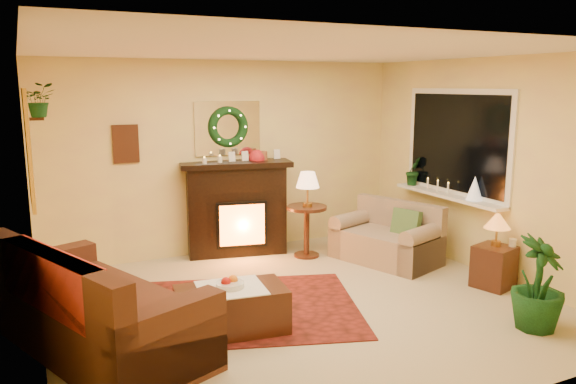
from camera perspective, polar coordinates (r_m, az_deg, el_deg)
name	(u,v)px	position (r m, az deg, el deg)	size (l,w,h in m)	color
floor	(302,305)	(6.01, 1.47, -11.40)	(5.00, 5.00, 0.00)	beige
ceiling	(304,51)	(5.58, 1.60, 14.17)	(5.00, 5.00, 0.00)	white
wall_back	(228,158)	(7.70, -6.13, 3.49)	(5.00, 5.00, 0.00)	#EFD88C
wall_front	(460,237)	(3.84, 17.08, -4.38)	(5.00, 5.00, 0.00)	#EFD88C
wall_left	(31,206)	(5.05, -24.63, -1.30)	(4.50, 4.50, 0.00)	#EFD88C
wall_right	(489,168)	(7.13, 19.72, 2.34)	(4.50, 4.50, 0.00)	#EFD88C
area_rug	(239,308)	(5.94, -5.00, -11.68)	(2.43, 1.82, 0.01)	#51170E
sofa	(98,302)	(5.21, -18.70, -10.50)	(0.98, 2.23, 0.96)	brown
red_throw	(91,294)	(5.34, -19.37, -9.72)	(0.87, 1.42, 0.02)	red
fireplace	(236,214)	(7.65, -5.28, -2.25)	(1.31, 0.41, 1.20)	black
poinsettia	(257,158)	(7.62, -3.17, 3.46)	(0.23, 0.23, 0.23)	red
mantel_candle_a	(205,165)	(7.32, -8.48, 2.75)	(0.06, 0.06, 0.18)	white
mantel_candle_b	(220,163)	(7.44, -6.93, 2.91)	(0.06, 0.06, 0.19)	beige
mantel_mirror	(228,128)	(7.64, -6.14, 6.45)	(0.92, 0.02, 0.72)	white
wreath	(229,127)	(7.60, -6.04, 6.58)	(0.55, 0.55, 0.11)	#194719
wall_art	(126,144)	(7.32, -16.16, 4.72)	(0.32, 0.03, 0.48)	#381E11
gold_mirror	(28,148)	(5.28, -24.87, 4.12)	(0.03, 0.84, 1.00)	gold
hanging_plant	(41,117)	(6.01, -23.84, 7.01)	(0.33, 0.28, 0.36)	#194719
loveseat	(386,230)	(7.41, 9.92, -3.83)	(0.77, 1.33, 0.77)	tan
window_frame	(457,143)	(7.49, 16.78, 4.81)	(0.03, 1.86, 1.36)	white
window_glass	(456,143)	(7.48, 16.70, 4.81)	(0.02, 1.70, 1.22)	black
window_sill	(448,196)	(7.52, 15.91, -0.37)	(0.22, 1.86, 0.04)	white
mini_tree	(475,188)	(7.19, 18.43, 0.38)	(0.20, 0.20, 0.29)	white
sill_plant	(414,171)	(8.05, 12.65, 2.06)	(0.29, 0.23, 0.53)	#255C2B
side_table_round	(307,233)	(7.54, 1.91, -4.16)	(0.53, 0.53, 0.69)	#422911
lamp_cream	(308,193)	(7.38, 2.00, -0.08)	(0.31, 0.31, 0.48)	#FFC58F
end_table_square	(494,264)	(6.84, 20.20, -6.90)	(0.39, 0.39, 0.48)	#512D1E
lamp_tiffany	(497,223)	(6.74, 20.49, -2.99)	(0.29, 0.29, 0.43)	orange
coffee_table	(231,310)	(5.37, -5.76, -11.85)	(1.01, 0.55, 0.42)	#542D17
fruit_bowl	(230,285)	(5.29, -5.90, -9.43)	(0.26, 0.26, 0.06)	silver
floor_palm	(538,283)	(5.81, 24.08, -8.47)	(1.50, 1.50, 2.67)	#1C5E18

